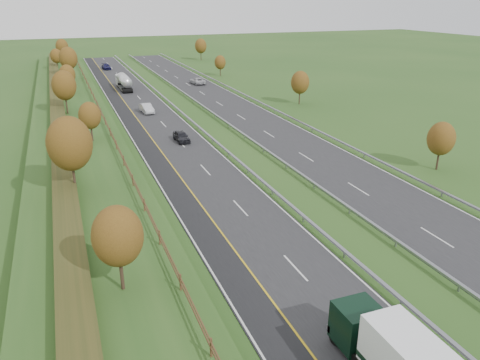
% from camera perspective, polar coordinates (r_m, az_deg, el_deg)
% --- Properties ---
extents(ground, '(400.00, 400.00, 0.00)m').
position_cam_1_polar(ground, '(77.85, -3.81, 6.55)').
color(ground, '#294C1B').
rests_on(ground, ground).
extents(near_carriageway, '(10.50, 200.00, 0.04)m').
position_cam_1_polar(near_carriageway, '(80.71, -10.36, 6.80)').
color(near_carriageway, '#242426').
rests_on(near_carriageway, ground).
extents(far_carriageway, '(10.50, 200.00, 0.04)m').
position_cam_1_polar(far_carriageway, '(85.17, 0.68, 7.90)').
color(far_carriageway, '#242426').
rests_on(far_carriageway, ground).
extents(hard_shoulder, '(3.00, 200.00, 0.04)m').
position_cam_1_polar(hard_shoulder, '(80.14, -13.00, 6.50)').
color(hard_shoulder, black).
rests_on(hard_shoulder, ground).
extents(lane_markings, '(26.75, 200.00, 0.01)m').
position_cam_1_polar(lane_markings, '(81.95, -5.92, 7.27)').
color(lane_markings, silver).
rests_on(lane_markings, near_carriageway).
extents(embankment_left, '(12.00, 200.00, 2.00)m').
position_cam_1_polar(embankment_left, '(79.23, -19.70, 6.36)').
color(embankment_left, '#294C1B').
rests_on(embankment_left, ground).
extents(hedge_left, '(2.20, 180.00, 1.10)m').
position_cam_1_polar(hedge_left, '(78.87, -21.29, 7.25)').
color(hedge_left, '#2D3315').
rests_on(hedge_left, embankment_left).
extents(fence_left, '(0.12, 189.06, 1.20)m').
position_cam_1_polar(fence_left, '(78.63, -16.56, 7.92)').
color(fence_left, '#422B19').
rests_on(fence_left, embankment_left).
extents(median_barrier_near, '(0.32, 200.00, 0.71)m').
position_cam_1_polar(median_barrier_near, '(81.76, -6.44, 7.63)').
color(median_barrier_near, gray).
rests_on(median_barrier_near, ground).
extents(median_barrier_far, '(0.32, 200.00, 0.71)m').
position_cam_1_polar(median_barrier_far, '(83.15, -3.01, 7.96)').
color(median_barrier_far, gray).
rests_on(median_barrier_far, ground).
extents(outer_barrier_far, '(0.32, 200.00, 0.71)m').
position_cam_1_polar(outer_barrier_far, '(87.29, 4.26, 8.58)').
color(outer_barrier_far, gray).
rests_on(outer_barrier_far, ground).
extents(trees_left, '(6.64, 164.30, 7.66)m').
position_cam_1_polar(trees_left, '(74.82, -19.82, 9.75)').
color(trees_left, '#2D2116').
rests_on(trees_left, embankment_left).
extents(trees_far, '(8.45, 118.60, 7.12)m').
position_cam_1_polar(trees_far, '(115.96, 1.49, 13.61)').
color(trees_far, '#2D2116').
rests_on(trees_far, ground).
extents(road_tanker, '(2.40, 11.22, 3.46)m').
position_cam_1_polar(road_tanker, '(113.08, -13.98, 11.59)').
color(road_tanker, silver).
rests_on(road_tanker, near_carriageway).
extents(car_dark_near, '(1.89, 4.48, 1.51)m').
position_cam_1_polar(car_dark_near, '(69.53, -7.15, 5.31)').
color(car_dark_near, black).
rests_on(car_dark_near, near_carriageway).
extents(car_silver_mid, '(2.15, 5.11, 1.64)m').
position_cam_1_polar(car_silver_mid, '(88.57, -11.32, 8.57)').
color(car_silver_mid, '#BABBC0').
rests_on(car_silver_mid, near_carriageway).
extents(car_small_far, '(2.46, 5.44, 1.55)m').
position_cam_1_polar(car_small_far, '(147.71, -16.00, 13.15)').
color(car_small_far, '#14143E').
rests_on(car_small_far, near_carriageway).
extents(car_oncoming, '(3.10, 5.84, 1.56)m').
position_cam_1_polar(car_oncoming, '(117.49, -5.23, 11.95)').
color(car_oncoming, '#BCBBC1').
rests_on(car_oncoming, far_carriageway).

